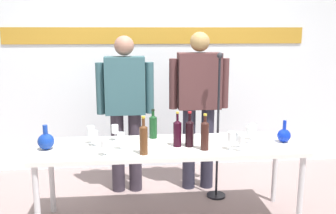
{
  "coord_description": "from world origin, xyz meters",
  "views": [
    {
      "loc": [
        -0.35,
        -3.25,
        1.76
      ],
      "look_at": [
        0.0,
        0.15,
        1.06
      ],
      "focal_mm": 40.59,
      "sensor_mm": 36.0,
      "label": 1
    }
  ],
  "objects": [
    {
      "name": "presenter_left",
      "position": [
        -0.4,
        0.74,
        0.97
      ],
      "size": [
        0.61,
        0.22,
        1.7
      ],
      "color": "#322A35",
      "rests_on": "ground"
    },
    {
      "name": "wine_glass_right_0",
      "position": [
        0.73,
        -0.02,
        0.85
      ],
      "size": [
        0.06,
        0.06,
        0.16
      ],
      "color": "white",
      "rests_on": "display_table"
    },
    {
      "name": "wine_glass_right_3",
      "position": [
        0.6,
        -0.14,
        0.83
      ],
      "size": [
        0.07,
        0.07,
        0.14
      ],
      "color": "white",
      "rests_on": "display_table"
    },
    {
      "name": "wine_glass_left_0",
      "position": [
        -0.43,
        -0.08,
        0.84
      ],
      "size": [
        0.07,
        0.07,
        0.15
      ],
      "color": "white",
      "rests_on": "display_table"
    },
    {
      "name": "presenter_right",
      "position": [
        0.4,
        0.74,
        1.01
      ],
      "size": [
        0.65,
        0.22,
        1.73
      ],
      "color": "#272535",
      "rests_on": "ground"
    },
    {
      "name": "wine_glass_left_4",
      "position": [
        -0.67,
        0.03,
        0.83
      ],
      "size": [
        0.06,
        0.06,
        0.14
      ],
      "color": "white",
      "rests_on": "display_table"
    },
    {
      "name": "wine_bottle_1",
      "position": [
        0.06,
        -0.04,
        0.87
      ],
      "size": [
        0.07,
        0.07,
        0.31
      ],
      "color": "black",
      "rests_on": "display_table"
    },
    {
      "name": "decanter_blue_right",
      "position": [
        1.06,
        -0.01,
        0.8
      ],
      "size": [
        0.12,
        0.12,
        0.21
      ],
      "color": "#0C28B1",
      "rests_on": "display_table"
    },
    {
      "name": "display_table",
      "position": [
        0.0,
        0.0,
        0.68
      ],
      "size": [
        2.36,
        0.7,
        0.74
      ],
      "color": "silver",
      "rests_on": "ground"
    },
    {
      "name": "wine_bottle_3",
      "position": [
        -0.13,
        0.24,
        0.86
      ],
      "size": [
        0.07,
        0.07,
        0.28
      ],
      "color": "#123C1B",
      "rests_on": "display_table"
    },
    {
      "name": "wine_glass_right_2",
      "position": [
        0.79,
        0.08,
        0.84
      ],
      "size": [
        0.07,
        0.07,
        0.15
      ],
      "color": "white",
      "rests_on": "display_table"
    },
    {
      "name": "wine_glass_left_1",
      "position": [
        -0.71,
        0.11,
        0.86
      ],
      "size": [
        0.06,
        0.06,
        0.17
      ],
      "color": "white",
      "rests_on": "display_table"
    },
    {
      "name": "wine_glass_right_4",
      "position": [
        0.51,
        -0.19,
        0.85
      ],
      "size": [
        0.07,
        0.07,
        0.16
      ],
      "color": "white",
      "rests_on": "display_table"
    },
    {
      "name": "back_wall",
      "position": [
        0.0,
        1.53,
        1.5
      ],
      "size": [
        5.29,
        0.11,
        3.0
      ],
      "color": "silver",
      "rests_on": "ground"
    },
    {
      "name": "wine_bottle_2",
      "position": [
        0.17,
        -0.06,
        0.87
      ],
      "size": [
        0.08,
        0.08,
        0.32
      ],
      "color": "black",
      "rests_on": "display_table"
    },
    {
      "name": "wine_glass_right_1",
      "position": [
        0.59,
        -0.24,
        0.84
      ],
      "size": [
        0.06,
        0.06,
        0.14
      ],
      "color": "white",
      "rests_on": "display_table"
    },
    {
      "name": "wine_glass_left_3",
      "position": [
        -0.56,
        -0.23,
        0.83
      ],
      "size": [
        0.07,
        0.07,
        0.13
      ],
      "color": "white",
      "rests_on": "display_table"
    },
    {
      "name": "wine_glass_left_2",
      "position": [
        -0.49,
        0.19,
        0.84
      ],
      "size": [
        0.06,
        0.06,
        0.15
      ],
      "color": "white",
      "rests_on": "display_table"
    },
    {
      "name": "wine_bottle_4",
      "position": [
        0.29,
        -0.16,
        0.88
      ],
      "size": [
        0.07,
        0.07,
        0.32
      ],
      "color": "black",
      "rests_on": "display_table"
    },
    {
      "name": "microphone_stand",
      "position": [
        0.55,
        0.47,
        0.51
      ],
      "size": [
        0.2,
        0.2,
        1.53
      ],
      "color": "black",
      "rests_on": "ground"
    },
    {
      "name": "wine_bottle_0",
      "position": [
        -0.24,
        -0.23,
        0.87
      ],
      "size": [
        0.07,
        0.07,
        0.33
      ],
      "color": "#502D17",
      "rests_on": "display_table"
    },
    {
      "name": "decanter_blue_left",
      "position": [
        -1.08,
        -0.01,
        0.81
      ],
      "size": [
        0.14,
        0.14,
        0.22
      ],
      "color": "navy",
      "rests_on": "display_table"
    }
  ]
}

